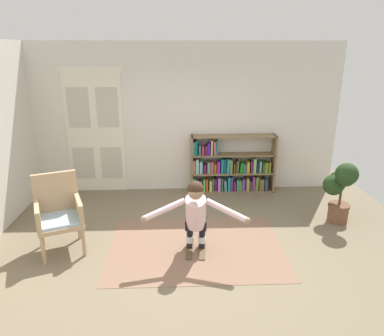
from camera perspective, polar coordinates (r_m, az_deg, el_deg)
The scene contains 9 objects.
ground_plane at distance 5.10m, azimuth -0.06°, elevation -13.99°, with size 7.20×7.20×0.00m, color #70634C.
back_wall at distance 7.02m, azimuth -0.93°, elevation 7.92°, with size 6.00×0.10×2.90m, color silver.
double_door at distance 7.19m, azimuth -15.31°, elevation 5.73°, with size 1.22×0.05×2.45m.
rug at distance 5.31m, azimuth 0.63°, elevation -12.52°, with size 2.51×1.83×0.01m, color #805F4B.
bookshelf at distance 7.14m, azimuth 5.99°, elevation -0.18°, with size 1.68×0.30×1.16m.
wicker_chair at distance 5.34m, azimuth -20.67°, elevation -6.58°, with size 0.78×0.78×1.10m.
potted_plant at distance 6.23m, azimuth 22.76°, elevation -2.77°, with size 0.45×0.53×1.06m.
skis_pair at distance 5.32m, azimuth 0.64°, elevation -12.18°, with size 0.33×0.77×0.07m.
person_skier at distance 4.84m, azimuth 0.60°, elevation -6.99°, with size 1.41×0.69×1.07m.
Camera 1 is at (-0.17, -4.30, 2.74)m, focal length 33.14 mm.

